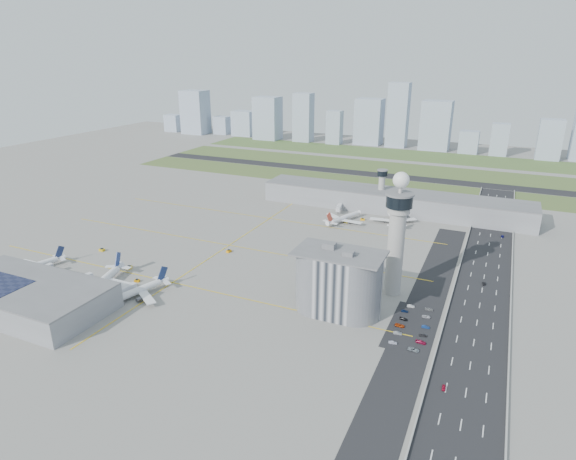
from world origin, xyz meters
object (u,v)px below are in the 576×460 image
at_px(tug_0, 102,250).
at_px(car_lot_0, 393,342).
at_px(tug_2, 137,280).
at_px(car_lot_8, 423,335).
at_px(tug_4, 346,222).
at_px(car_hw_2, 502,236).
at_px(jet_bridge_near_1, 69,287).
at_px(car_lot_11, 429,309).
at_px(control_tower, 397,230).
at_px(jet_bridge_far_1, 403,215).
at_px(jet_bridge_far_0, 340,207).
at_px(car_lot_1, 398,333).
at_px(car_lot_4, 405,311).
at_px(airplane_far_a, 344,215).
at_px(car_lot_2, 400,325).
at_px(car_hw_0, 444,388).
at_px(admin_building, 338,282).
at_px(car_lot_6, 414,350).
at_px(car_lot_3, 404,319).
at_px(car_hw_1, 484,284).
at_px(jet_bridge_near_0, 28,276).
at_px(car_lot_9, 426,327).
at_px(tug_3, 229,251).
at_px(airplane_far_b, 393,215).
at_px(airplane_near_b, 101,278).
at_px(tug_1, 129,267).
at_px(car_lot_10, 426,317).
at_px(car_lot_7, 421,342).
at_px(car_hw_4, 486,210).
at_px(jet_bridge_near_2, 113,298).
at_px(tug_5, 363,219).
at_px(car_lot_5, 411,306).
at_px(airplane_near_c, 134,288).
at_px(airplane_near_a, 32,263).

height_order(tug_0, car_lot_0, tug_0).
distance_m(tug_2, car_lot_8, 152.70).
height_order(tug_4, car_hw_2, tug_4).
bearing_deg(jet_bridge_near_1, car_lot_11, -61.85).
height_order(control_tower, jet_bridge_far_1, control_tower).
height_order(jet_bridge_far_0, car_lot_1, jet_bridge_far_0).
bearing_deg(car_lot_4, airplane_far_a, 21.68).
distance_m(car_lot_2, car_hw_0, 44.29).
xyz_separation_m(control_tower, admin_building, (-20.01, -30.00, -19.74)).
distance_m(jet_bridge_far_1, car_lot_6, 177.54).
distance_m(car_lot_3, car_hw_1, 63.69).
height_order(jet_bridge_near_0, car_lot_9, jet_bridge_near_0).
bearing_deg(tug_3, car_lot_11, -1.93).
bearing_deg(car_lot_2, tug_0, 87.74).
relative_size(admin_building, airplane_far_b, 1.03).
bearing_deg(car_lot_9, car_hw_1, -24.32).
distance_m(airplane_near_b, tug_3, 79.50).
xyz_separation_m(tug_1, car_lot_4, (156.36, 15.94, -0.47)).
bearing_deg(car_lot_10, car_lot_8, 176.61).
bearing_deg(tug_0, car_hw_1, 103.79).
relative_size(jet_bridge_near_1, car_lot_7, 3.13).
relative_size(car_lot_6, car_hw_4, 1.43).
height_order(jet_bridge_near_0, jet_bridge_near_2, same).
relative_size(tug_5, car_lot_8, 0.87).
bearing_deg(car_lot_4, airplane_near_b, 96.24).
bearing_deg(car_lot_10, car_lot_5, 43.09).
bearing_deg(car_lot_4, car_lot_5, -24.85).
xyz_separation_m(control_tower, jet_bridge_near_2, (-125.00, -69.00, -32.19)).
bearing_deg(car_lot_11, car_lot_5, 84.56).
bearing_deg(tug_1, airplane_near_b, 87.93).
xyz_separation_m(car_lot_5, car_lot_10, (8.71, -7.06, -0.08)).
xyz_separation_m(tug_1, car_lot_5, (158.07, 21.88, -0.42)).
bearing_deg(tug_4, airplane_far_b, 142.26).
height_order(car_lot_0, car_hw_4, car_lot_0).
height_order(tug_5, car_lot_2, tug_5).
bearing_deg(car_lot_8, tug_0, 77.66).
bearing_deg(car_hw_1, car_lot_7, -113.93).
bearing_deg(car_lot_10, car_hw_1, -32.91).
bearing_deg(car_hw_4, tug_4, -133.87).
xyz_separation_m(jet_bridge_near_1, car_lot_0, (166.18, 21.87, -2.20)).
relative_size(airplane_near_c, car_lot_7, 8.93).
height_order(airplane_near_c, car_hw_0, airplane_near_c).
distance_m(control_tower, car_lot_2, 48.29).
height_order(airplane_far_b, car_lot_11, airplane_far_b).
bearing_deg(tug_5, car_lot_0, 0.90).
distance_m(jet_bridge_far_1, car_lot_10, 148.62).
relative_size(jet_bridge_near_0, car_lot_2, 3.11).
relative_size(airplane_near_c, car_lot_11, 10.31).
bearing_deg(airplane_far_a, tug_1, 167.85).
bearing_deg(airplane_near_a, tug_5, 155.36).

